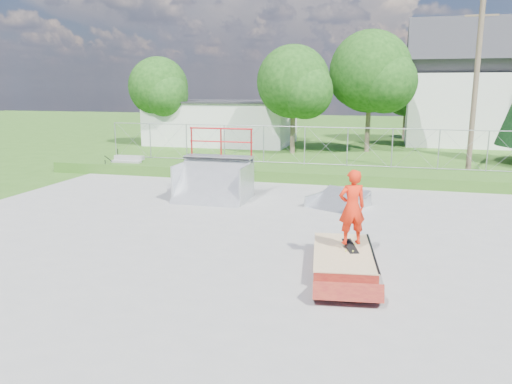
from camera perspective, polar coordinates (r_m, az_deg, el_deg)
ground at (r=14.00m, az=-1.61°, el=-5.29°), size 120.00×120.00×0.00m
concrete_pad at (r=14.00m, az=-1.61°, el=-5.21°), size 20.00×16.00×0.04m
grass_berm at (r=22.97m, az=5.11°, el=2.18°), size 24.00×3.00×0.50m
grind_box at (r=11.89m, az=9.93°, el=-7.60°), size 1.71×2.96×0.42m
quarter_pipe at (r=18.29m, az=-5.03°, el=2.97°), size 2.61×2.22×2.60m
flat_bank_ramp at (r=17.64m, az=9.32°, el=-0.93°), size 2.28×2.33×0.52m
skateboard at (r=12.03m, az=10.73°, el=-6.14°), size 0.47×0.82×0.13m
skater at (r=11.78m, az=10.90°, el=-2.06°), size 0.76×0.65×1.77m
concrete_stairs at (r=25.07m, az=-14.75°, el=3.00°), size 1.50×1.60×0.80m
chain_link_fence at (r=23.78m, az=5.58°, el=5.30°), size 20.00×0.06×1.80m
utility_building_flat at (r=36.86m, az=-3.90°, el=7.87°), size 10.00×6.00×3.00m
gable_house at (r=39.16m, az=22.90°, el=10.64°), size 8.40×6.08×8.94m
utility_pole at (r=25.09m, az=23.77°, el=10.66°), size 0.24×0.24×8.00m
tree_left_near at (r=31.15m, az=4.69°, el=12.14°), size 4.76×4.48×6.65m
tree_center at (r=32.65m, az=13.41°, el=12.92°), size 5.44×5.12×7.60m
tree_left_far at (r=36.18m, az=-10.85°, el=11.47°), size 4.42×4.16×6.18m
tree_back_mid at (r=40.70m, az=17.16°, el=10.77°), size 4.08×3.84×5.70m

